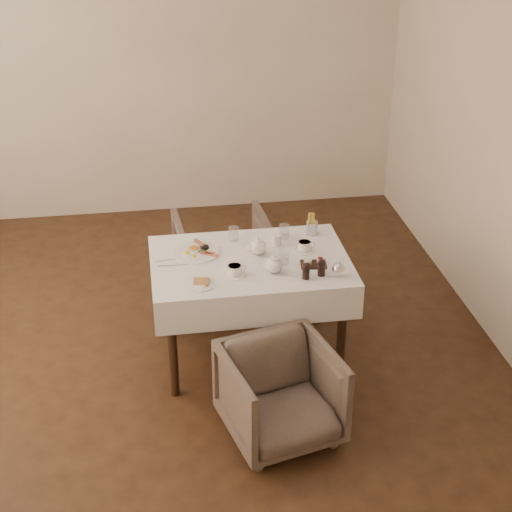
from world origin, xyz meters
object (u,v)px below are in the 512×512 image
at_px(table, 250,275).
at_px(breakfast_plate, 196,252).
at_px(armchair_near, 281,395).
at_px(armchair_far, 223,258).
at_px(teapot_centre, 258,246).

relative_size(table, breakfast_plate, 4.18).
xyz_separation_m(armchair_near, breakfast_plate, (-0.39, 0.96, 0.47)).
bearing_deg(armchair_far, teapot_centre, 96.35).
height_order(armchair_near, breakfast_plate, breakfast_plate).
height_order(armchair_near, armchair_far, armchair_far).
bearing_deg(teapot_centre, table, -147.94).
height_order(breakfast_plate, teapot_centre, teapot_centre).
height_order(armchair_far, teapot_centre, teapot_centre).
relative_size(table, armchair_far, 1.79).
bearing_deg(armchair_near, teapot_centre, 75.85).
bearing_deg(breakfast_plate, table, -25.75).
xyz_separation_m(table, armchair_far, (-0.08, 0.85, -0.31)).
bearing_deg(armchair_near, table, 80.14).
distance_m(table, armchair_far, 0.91).
xyz_separation_m(breakfast_plate, teapot_centre, (0.39, -0.08, 0.05)).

